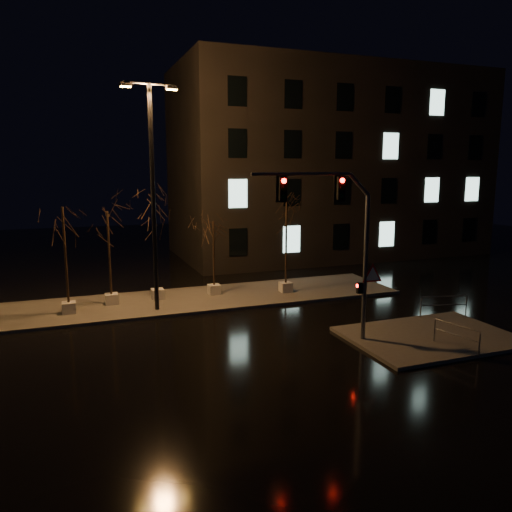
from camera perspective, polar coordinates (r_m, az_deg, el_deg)
name	(u,v)px	position (r m, az deg, el deg)	size (l,w,h in m)	color
ground	(239,333)	(22.28, -2.01, -8.83)	(90.00, 90.00, 0.00)	black
median	(204,299)	(27.77, -5.96, -4.88)	(22.00, 5.00, 0.15)	#4B4943
sidewalk_corner	(430,337)	(22.88, 19.31, -8.69)	(7.00, 5.00, 0.15)	#4B4943
building	(327,164)	(43.26, 8.17, 10.34)	(25.00, 12.00, 15.00)	black
tree_0	(64,231)	(25.60, -21.11, 2.68)	(1.80, 1.80, 5.36)	beige
tree_1	(108,232)	(26.65, -16.54, 2.63)	(1.80, 1.80, 5.02)	beige
tree_2	(155,228)	(27.12, -11.44, 3.19)	(1.80, 1.80, 5.15)	beige
tree_3	(213,238)	(27.80, -4.89, 2.10)	(1.80, 1.80, 4.25)	beige
tree_4	(286,220)	(28.19, 3.50, 4.18)	(1.80, 1.80, 5.51)	beige
traffic_signal_mast	(341,232)	(20.11, 9.73, 2.68)	(5.63, 0.61, 6.89)	slate
streetlight_main	(153,183)	(24.90, -11.73, 8.21)	(2.75, 0.54, 11.00)	black
guard_rail_a	(444,303)	(25.63, 20.68, -5.05)	(2.30, 0.59, 1.02)	slate
guard_rail_b	(456,333)	(21.39, 21.92, -8.17)	(0.47, 2.03, 0.98)	slate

